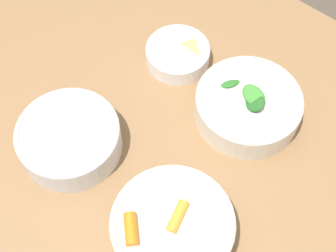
{
  "coord_description": "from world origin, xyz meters",
  "views": [
    {
      "loc": [
        -0.32,
        0.31,
        1.53
      ],
      "look_at": [
        -0.04,
        -0.02,
        0.8
      ],
      "focal_mm": 50.0,
      "sensor_mm": 36.0,
      "label": 1
    }
  ],
  "objects": [
    {
      "name": "bowl_cookies",
      "position": [
        0.06,
        -0.17,
        0.79
      ],
      "size": [
        0.13,
        0.13,
        0.04
      ],
      "color": "white",
      "rests_on": "dining_table"
    },
    {
      "name": "ground_plane",
      "position": [
        0.0,
        0.0,
        0.0
      ],
      "size": [
        10.0,
        10.0,
        0.0
      ],
      "primitive_type": "plane",
      "color": "#4C4238"
    },
    {
      "name": "bowl_carrots",
      "position": [
        -0.17,
        0.12,
        0.8
      ],
      "size": [
        0.2,
        0.2,
        0.08
      ],
      "color": "silver",
      "rests_on": "dining_table"
    },
    {
      "name": "bowl_greens",
      "position": [
        -0.12,
        -0.15,
        0.8
      ],
      "size": [
        0.2,
        0.2,
        0.08
      ],
      "color": "silver",
      "rests_on": "dining_table"
    },
    {
      "name": "dining_table",
      "position": [
        0.0,
        0.0,
        0.65
      ],
      "size": [
        1.1,
        0.96,
        0.77
      ],
      "color": "olive",
      "rests_on": "ground_plane"
    },
    {
      "name": "bowl_beans_hotdog",
      "position": [
        0.08,
        0.12,
        0.8
      ],
      "size": [
        0.19,
        0.19,
        0.06
      ],
      "color": "silver",
      "rests_on": "dining_table"
    }
  ]
}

